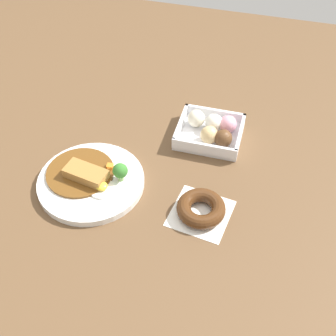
# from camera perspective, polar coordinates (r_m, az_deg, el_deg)

# --- Properties ---
(ground_plane) EXTENTS (1.60, 1.60, 0.00)m
(ground_plane) POSITION_cam_1_polar(r_m,az_deg,el_deg) (1.20, -4.42, 3.25)
(ground_plane) COLOR brown
(curry_plate) EXTENTS (0.26, 0.26, 0.07)m
(curry_plate) POSITION_cam_1_polar(r_m,az_deg,el_deg) (1.10, -9.85, -1.51)
(curry_plate) COLOR white
(curry_plate) RESTS_ON ground_plane
(donut_box) EXTENTS (0.17, 0.15, 0.06)m
(donut_box) POSITION_cam_1_polar(r_m,az_deg,el_deg) (1.20, 5.64, 4.81)
(donut_box) COLOR white
(donut_box) RESTS_ON ground_plane
(chocolate_ring_donut) EXTENTS (0.15, 0.15, 0.04)m
(chocolate_ring_donut) POSITION_cam_1_polar(r_m,az_deg,el_deg) (1.03, 4.25, -5.22)
(chocolate_ring_donut) COLOR white
(chocolate_ring_donut) RESTS_ON ground_plane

